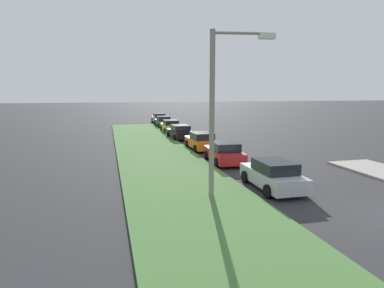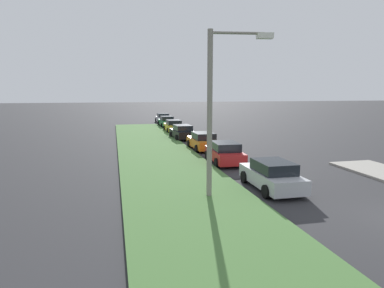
# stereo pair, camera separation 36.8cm
# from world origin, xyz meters

# --- Properties ---
(grass_median) EXTENTS (60.00, 6.00, 0.12)m
(grass_median) POSITION_xyz_m (10.00, 7.94, 0.06)
(grass_median) COLOR #477238
(grass_median) RESTS_ON ground
(parked_car_silver) EXTENTS (4.32, 2.07, 1.47)m
(parked_car_silver) POSITION_xyz_m (5.55, 3.56, 0.72)
(parked_car_silver) COLOR #B2B5BA
(parked_car_silver) RESTS_ON ground
(parked_car_red) EXTENTS (4.39, 2.19, 1.47)m
(parked_car_red) POSITION_xyz_m (11.95, 3.84, 0.72)
(parked_car_red) COLOR red
(parked_car_red) RESTS_ON ground
(parked_car_orange) EXTENTS (4.33, 2.08, 1.47)m
(parked_car_orange) POSITION_xyz_m (17.51, 3.88, 0.72)
(parked_car_orange) COLOR orange
(parked_car_orange) RESTS_ON ground
(parked_car_black) EXTENTS (4.39, 2.20, 1.47)m
(parked_car_black) POSITION_xyz_m (24.19, 4.29, 0.72)
(parked_car_black) COLOR black
(parked_car_black) RESTS_ON ground
(parked_car_yellow) EXTENTS (4.30, 2.03, 1.47)m
(parked_car_yellow) POSITION_xyz_m (30.50, 4.10, 0.72)
(parked_car_yellow) COLOR gold
(parked_car_yellow) RESTS_ON ground
(parked_car_green) EXTENTS (4.33, 2.07, 1.47)m
(parked_car_green) POSITION_xyz_m (36.96, 3.93, 0.72)
(parked_car_green) COLOR #1E6B38
(parked_car_green) RESTS_ON ground
(parked_car_white) EXTENTS (4.33, 2.08, 1.47)m
(parked_car_white) POSITION_xyz_m (43.03, 3.57, 0.72)
(parked_car_white) COLOR silver
(parked_car_white) RESTS_ON ground
(streetlight) EXTENTS (0.68, 2.87, 7.50)m
(streetlight) POSITION_xyz_m (4.91, 6.64, 4.39)
(streetlight) COLOR gray
(streetlight) RESTS_ON ground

